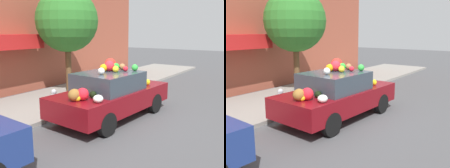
{
  "view_description": "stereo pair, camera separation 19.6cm",
  "coord_description": "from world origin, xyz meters",
  "views": [
    {
      "loc": [
        -6.24,
        -4.49,
        2.58
      ],
      "look_at": [
        0.0,
        -0.14,
        1.04
      ],
      "focal_mm": 42.0,
      "sensor_mm": 36.0,
      "label": 1
    },
    {
      "loc": [
        -6.12,
        -4.65,
        2.58
      ],
      "look_at": [
        0.0,
        -0.14,
        1.04
      ],
      "focal_mm": 42.0,
      "sensor_mm": 36.0,
      "label": 2
    }
  ],
  "objects": [
    {
      "name": "ground_plane",
      "position": [
        0.0,
        0.0,
        0.0
      ],
      "size": [
        60.0,
        60.0,
        0.0
      ],
      "primitive_type": "plane",
      "color": "#4C4C4F"
    },
    {
      "name": "art_car",
      "position": [
        -0.03,
        -0.13,
        0.75
      ],
      "size": [
        4.04,
        1.9,
        1.75
      ],
      "rotation": [
        0.0,
        0.0,
        -0.05
      ],
      "color": "maroon",
      "rests_on": "ground"
    },
    {
      "name": "building_facade",
      "position": [
        -0.08,
        4.91,
        2.99
      ],
      "size": [
        18.0,
        1.2,
        6.09
      ],
      "color": "#9E4C38",
      "rests_on": "ground"
    },
    {
      "name": "street_tree",
      "position": [
        1.52,
        3.11,
        2.97
      ],
      "size": [
        2.51,
        2.51,
        4.12
      ],
      "color": "brown",
      "rests_on": "sidewalk_curb"
    },
    {
      "name": "sidewalk_curb",
      "position": [
        0.0,
        2.7,
        0.06
      ],
      "size": [
        24.0,
        3.2,
        0.12
      ],
      "color": "gray",
      "rests_on": "ground"
    },
    {
      "name": "fire_hydrant",
      "position": [
        -0.8,
        1.51,
        0.46
      ],
      "size": [
        0.2,
        0.2,
        0.7
      ],
      "color": "#B2B2B7",
      "rests_on": "sidewalk_curb"
    }
  ]
}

